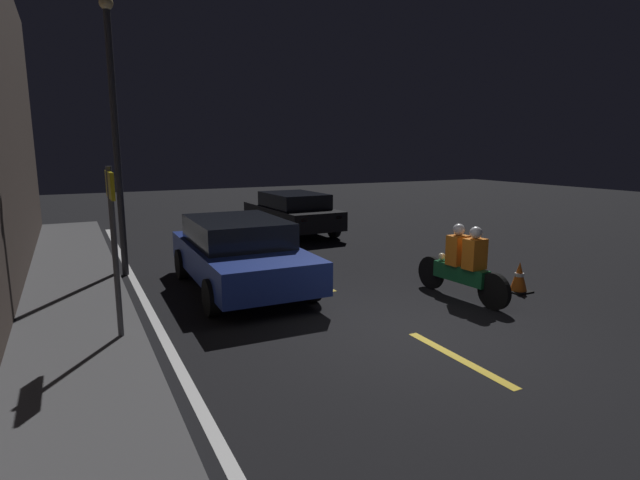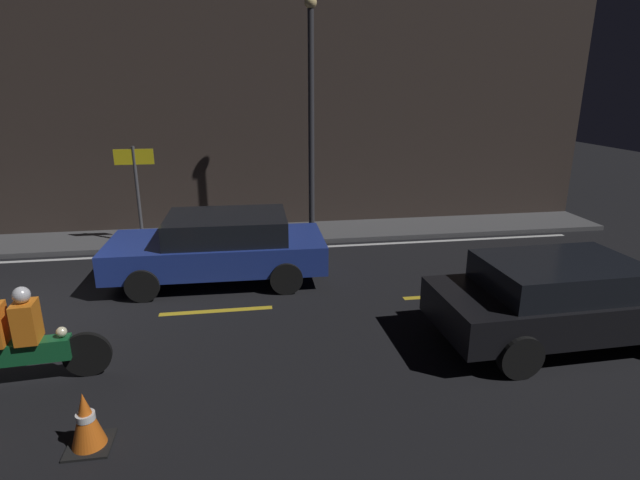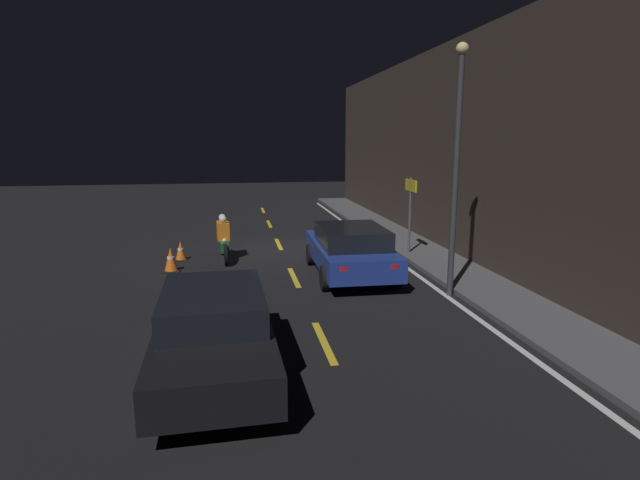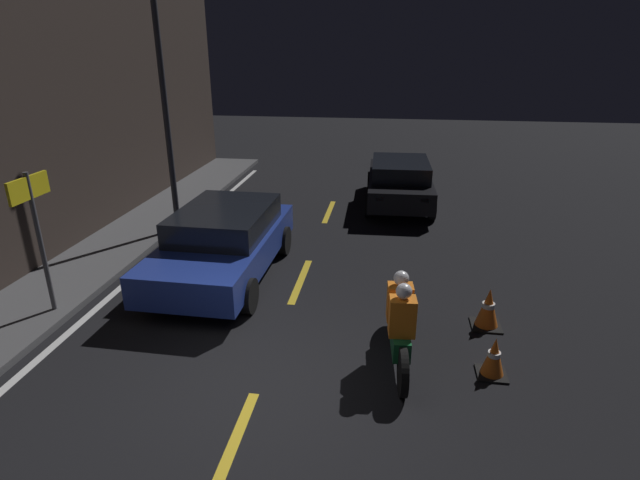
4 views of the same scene
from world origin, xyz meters
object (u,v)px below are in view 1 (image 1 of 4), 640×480
traffic_cone_near (519,277)px  shop_sign (112,219)px  van_black (292,212)px  traffic_cone_mid (474,260)px  motorcycle (464,265)px  street_lamp (115,125)px  sedan_blue (240,252)px

traffic_cone_near → shop_sign: shop_sign is taller
van_black → traffic_cone_mid: bearing=-169.5°
traffic_cone_mid → shop_sign: 7.49m
motorcycle → street_lamp: street_lamp is taller
sedan_blue → van_black: sedan_blue is taller
van_black → traffic_cone_near: 8.17m
shop_sign → street_lamp: 4.42m
van_black → shop_sign: (-7.38, 5.89, 1.08)m
traffic_cone_near → traffic_cone_mid: bearing=-5.9°
sedan_blue → traffic_cone_near: (-2.67, -4.76, -0.45)m
van_black → traffic_cone_mid: van_black is taller
sedan_blue → street_lamp: 3.83m
sedan_blue → street_lamp: bearing=-137.0°
sedan_blue → van_black: bearing=148.3°
van_black → traffic_cone_near: bearing=-172.5°
motorcycle → traffic_cone_near: motorcycle is taller
van_black → traffic_cone_mid: (-6.71, -1.43, -0.40)m
motorcycle → traffic_cone_mid: bearing=-54.3°
van_black → sedan_blue: bearing=145.6°
sedan_blue → motorcycle: (-2.56, -3.44, -0.09)m
van_black → traffic_cone_near: van_black is taller
traffic_cone_near → street_lamp: (4.84, 6.70, 2.95)m
sedan_blue → van_black: (5.38, -3.48, -0.01)m
van_black → motorcycle: size_ratio=1.92×
street_lamp → sedan_blue: bearing=-138.2°
traffic_cone_mid → street_lamp: bearing=63.0°
sedan_blue → shop_sign: bearing=-49.2°
traffic_cone_near → shop_sign: 7.36m
motorcycle → shop_sign: (0.56, 5.85, 1.15)m
sedan_blue → motorcycle: bearing=54.6°
shop_sign → street_lamp: (4.16, -0.47, 1.43)m
shop_sign → street_lamp: size_ratio=0.42×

